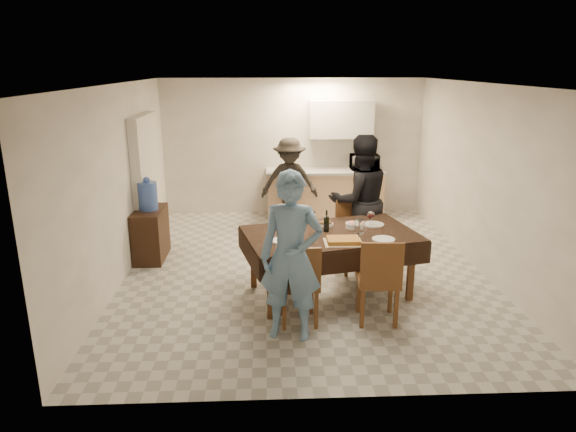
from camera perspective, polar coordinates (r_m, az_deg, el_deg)
The scene contains 33 objects.
floor at distance 7.47m, azimuth 1.78°, elevation -5.87°, with size 5.00×6.00×0.02m, color beige.
ceiling at distance 6.91m, azimuth 1.97°, elevation 14.49°, with size 5.00×6.00×0.02m, color white.
wall_back at distance 10.02m, azimuth 0.53°, elevation 7.65°, with size 5.00×0.02×2.60m, color white.
wall_front at distance 4.21m, azimuth 5.04°, elevation -5.03°, with size 5.00×0.02×2.60m, color white.
wall_left at distance 7.32m, azimuth -18.08°, elevation 3.52°, with size 0.02×6.00×2.60m, color white.
wall_right at distance 7.68m, azimuth 20.84°, elevation 3.84°, with size 0.02×6.00×2.60m, color white.
stub_partition at distance 8.49m, azimuth -15.35°, elevation 3.73°, with size 0.15×1.40×2.10m, color silver.
kitchen_base_cabinet at distance 9.93m, azimuth 4.08°, elevation 2.41°, with size 2.20×0.60×0.86m, color tan.
kitchen_worktop at distance 9.83m, azimuth 4.14°, elevation 4.98°, with size 2.24×0.64×0.05m, color #A0A09B.
upper_cabinet at distance 9.86m, azimuth 5.92°, elevation 10.65°, with size 1.20×0.34×0.70m, color silver.
dining_table at distance 6.45m, azimuth 4.75°, elevation -2.19°, with size 2.32×1.67×0.82m.
chair_near_left at distance 5.69m, azimuth 1.25°, elevation -6.80°, with size 0.46×0.46×0.52m.
chair_near_right at distance 5.80m, azimuth 10.22°, elevation -6.27°, with size 0.49×0.49×0.55m.
chair_far_left at distance 7.10m, azimuth 0.44°, elevation -2.14°, with size 0.51×0.52×0.51m.
chair_far_right at distance 7.18m, azimuth 7.63°, elevation -1.70°, with size 0.53×0.54×0.55m.
console at distance 8.01m, azimuth -15.00°, elevation -1.95°, with size 0.41×0.83×0.77m, color black.
water_jug at distance 7.85m, azimuth -15.32°, elevation 2.16°, with size 0.28×0.28×0.42m, color #466CCF.
wine_bottle at distance 6.43m, azimuth 4.29°, elevation -0.55°, with size 0.07×0.07×0.28m, color black, non-canonical shape.
water_pitcher at distance 6.41m, azimuth 7.94°, elevation -1.17°, with size 0.12×0.12×0.19m, color white.
savoury_tart at distance 6.08m, azimuth 6.15°, elevation -2.73°, with size 0.45×0.33×0.06m, color #C08338.
salad_bowl at distance 6.64m, azimuth 7.14°, elevation -1.05°, with size 0.18×0.18×0.07m, color white.
mushroom_dish at distance 6.69m, azimuth 4.04°, elevation -0.96°, with size 0.22×0.22×0.04m, color white.
wine_glass_a at distance 6.12m, azimuth -0.04°, elevation -1.79°, with size 0.09×0.09×0.20m, color white, non-canonical shape.
wine_glass_b at distance 6.73m, azimuth 9.17°, elevation -0.29°, with size 0.09×0.09×0.20m, color white, non-canonical shape.
wine_glass_c at distance 6.67m, azimuth 2.75°, elevation -0.24°, with size 0.09×0.09×0.21m, color white, non-canonical shape.
plate_near_left at distance 6.10m, azimuth -0.48°, elevation -2.77°, with size 0.29×0.29×0.02m, color white.
plate_near_right at distance 6.26m, azimuth 10.57°, elevation -2.56°, with size 0.27×0.27×0.02m, color white.
plate_far_left at distance 6.67m, azimuth -0.68°, elevation -1.07°, with size 0.28×0.28×0.02m, color white.
plate_far_right at distance 6.81m, azimuth 9.46°, elevation -0.92°, with size 0.28×0.28×0.02m, color white.
microwave at distance 9.91m, azimuth 8.50°, elevation 5.95°, with size 0.53×0.36×0.29m, color silver.
person_near at distance 5.37m, azimuth 0.35°, elevation -4.56°, with size 0.66×0.44×1.82m, color #648BB4.
person_far at distance 7.48m, azimuth 7.96°, elevation 1.71°, with size 0.93×0.72×1.91m, color black.
person_kitchen at distance 9.35m, azimuth 0.16°, elevation 3.86°, with size 1.03×0.59×1.59m, color black.
Camera 1 is at (-0.55, -6.88, 2.84)m, focal length 32.00 mm.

